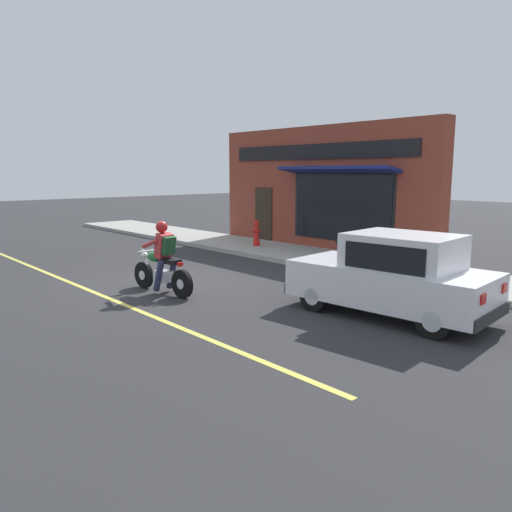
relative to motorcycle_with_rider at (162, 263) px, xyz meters
The scene contains 8 objects.
ground_plane 1.22m from the motorcycle_with_rider, 49.13° to the left, with size 80.00×80.00×0.00m, color #2B2B2D.
sidewalk_curb 6.93m from the motorcycle_with_rider, 33.05° to the left, with size 2.60×22.00×0.14m, color #9E9B93.
lane_stripe 3.99m from the motorcycle_with_rider, 106.80° to the left, with size 0.12×19.80×0.01m, color #D1C64C.
storefront_building 7.66m from the motorcycle_with_rider, 13.44° to the left, with size 1.25×9.13×4.20m.
motorcycle_with_rider is the anchor object (origin of this frame).
car_hatchback 4.98m from the motorcycle_with_rider, 63.36° to the right, with size 1.95×3.90×1.57m.
trash_bin 5.68m from the motorcycle_with_rider, 24.10° to the right, with size 0.56×0.56×0.98m.
fire_hydrant 6.66m from the motorcycle_with_rider, 29.58° to the left, with size 0.36×0.24×0.88m.
Camera 1 is at (-6.41, -10.25, 2.68)m, focal length 35.00 mm.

